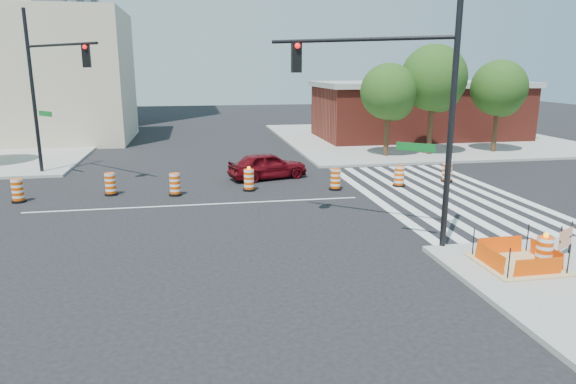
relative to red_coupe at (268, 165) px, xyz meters
name	(u,v)px	position (x,y,z in m)	size (l,w,h in m)	color
ground	(198,205)	(-3.71, -4.76, -0.70)	(120.00, 120.00, 0.00)	black
sidewalk_ne	(417,138)	(14.29, 13.24, -0.63)	(22.00, 22.00, 0.15)	gray
crosswalk_east	(437,194)	(7.24, -4.76, -0.70)	(6.75, 13.50, 0.01)	silver
lane_centerline	(198,205)	(-3.71, -4.76, -0.70)	(14.00, 0.12, 0.01)	silver
excavation_pit	(517,263)	(5.29, -13.76, -0.48)	(2.20, 2.20, 0.90)	tan
brick_storefront	(418,110)	(14.29, 13.24, 1.61)	(16.50, 8.50, 4.60)	maroon
beige_midrise	(34,77)	(-15.71, 17.24, 4.30)	(14.00, 10.00, 10.00)	#C5B797
red_coupe	(268,165)	(0.00, 0.00, 0.00)	(1.66, 4.13, 1.41)	#58070E
signal_pole_se	(397,88)	(2.59, -10.74, 4.36)	(5.00, 3.97, 8.26)	black
signal_pole_nw	(48,77)	(-10.87, 2.10, 4.52)	(4.39, 4.92, 8.53)	black
pit_drum	(544,255)	(5.75, -14.22, -0.10)	(0.56, 0.56, 1.10)	black
barricade	(565,238)	(7.10, -13.35, 0.00)	(0.76, 0.47, 1.01)	#E24804
tree_north_c	(389,95)	(8.47, 4.98, 3.32)	(3.57, 3.53, 6.00)	#382314
tree_north_d	(434,82)	(11.53, 5.15, 4.11)	(4.22, 4.22, 7.17)	#382314
tree_north_e	(499,91)	(16.30, 5.32, 3.47)	(3.66, 3.66, 6.22)	#382314
median_drum_1	(18,191)	(-11.34, -2.91, -0.22)	(0.60, 0.60, 1.02)	black
median_drum_2	(111,185)	(-7.59, -2.29, -0.22)	(0.60, 0.60, 1.02)	black
median_drum_3	(175,185)	(-4.69, -2.89, -0.22)	(0.60, 0.60, 1.02)	black
median_drum_4	(249,181)	(-1.26, -2.57, -0.21)	(0.60, 0.60, 1.18)	black
median_drum_5	(335,180)	(2.81, -3.12, -0.22)	(0.60, 0.60, 1.02)	black
median_drum_6	(399,177)	(6.07, -3.00, -0.22)	(0.60, 0.60, 1.02)	black
median_drum_7	(447,173)	(8.90, -2.45, -0.22)	(0.60, 0.60, 1.02)	black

